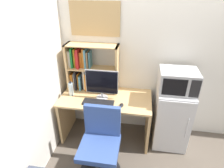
% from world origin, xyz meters
% --- Properties ---
extents(wall_back, '(6.40, 0.04, 2.60)m').
position_xyz_m(wall_back, '(0.40, 0.02, 1.30)').
color(wall_back, silver).
rests_on(wall_back, ground_plane).
extents(desk, '(1.34, 0.67, 0.74)m').
position_xyz_m(desk, '(-0.88, -0.34, 0.52)').
color(desk, tan).
rests_on(desk, ground_plane).
extents(hutch_bookshelf, '(0.77, 0.26, 0.73)m').
position_xyz_m(hutch_bookshelf, '(-1.23, -0.12, 1.11)').
color(hutch_bookshelf, tan).
rests_on(hutch_bookshelf, desk).
extents(monitor, '(0.47, 0.17, 0.44)m').
position_xyz_m(monitor, '(-0.93, -0.36, 0.99)').
color(monitor, '#B7B7BC').
rests_on(monitor, desk).
extents(keyboard, '(0.44, 0.16, 0.02)m').
position_xyz_m(keyboard, '(-0.95, -0.51, 0.75)').
color(keyboard, black).
rests_on(keyboard, desk).
extents(computer_mouse, '(0.05, 0.10, 0.03)m').
position_xyz_m(computer_mouse, '(-0.62, -0.52, 0.76)').
color(computer_mouse, black).
rests_on(computer_mouse, desk).
extents(water_bottle, '(0.07, 0.07, 0.22)m').
position_xyz_m(water_bottle, '(-1.40, -0.36, 0.85)').
color(water_bottle, silver).
rests_on(water_bottle, desk).
extents(mini_fridge, '(0.49, 0.53, 0.93)m').
position_xyz_m(mini_fridge, '(0.10, -0.30, 0.46)').
color(mini_fridge, silver).
rests_on(mini_fridge, ground_plane).
extents(microwave, '(0.50, 0.39, 0.30)m').
position_xyz_m(microwave, '(0.10, -0.30, 1.08)').
color(microwave, '#ADADB2').
rests_on(microwave, mini_fridge).
extents(desk_chair, '(0.55, 0.55, 0.94)m').
position_xyz_m(desk_chair, '(-0.83, -0.99, 0.40)').
color(desk_chair, black).
rests_on(desk_chair, ground_plane).
extents(wall_corkboard, '(0.71, 0.02, 0.47)m').
position_xyz_m(wall_corkboard, '(-1.08, -0.01, 1.80)').
color(wall_corkboard, tan).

